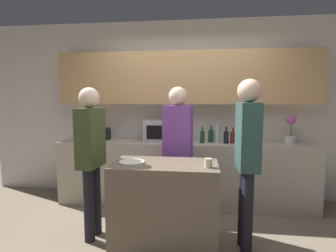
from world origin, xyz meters
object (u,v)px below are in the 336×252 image
at_px(bottle_3, 226,137).
at_px(person_right, 91,150).
at_px(bottle_0, 202,137).
at_px(person_left, 247,150).
at_px(potted_plant, 291,129).
at_px(cup_0, 208,163).
at_px(toaster, 101,134).
at_px(bottle_2, 217,134).
at_px(person_center, 178,143).
at_px(microwave, 163,131).
at_px(bottle_1, 211,136).
at_px(plate_on_island, 132,162).
at_px(bottle_5, 241,135).
at_px(bottle_4, 233,137).

height_order(bottle_3, person_right, person_right).
bearing_deg(bottle_0, person_left, -67.33).
relative_size(potted_plant, cup_0, 4.59).
bearing_deg(toaster, bottle_2, -0.08).
bearing_deg(toaster, person_center, -27.91).
relative_size(bottle_2, person_right, 0.18).
relative_size(microwave, potted_plant, 1.32).
bearing_deg(person_left, bottle_1, 12.52).
xyz_separation_m(potted_plant, bottle_0, (-1.21, -0.12, -0.11)).
bearing_deg(potted_plant, bottle_2, -179.86).
relative_size(bottle_1, plate_on_island, 0.91).
relative_size(bottle_5, plate_on_island, 1.00).
distance_m(bottle_4, person_center, 0.91).
relative_size(potted_plant, plate_on_island, 1.52).
bearing_deg(bottle_0, plate_on_island, -122.94).
relative_size(bottle_3, person_right, 0.14).
distance_m(plate_on_island, person_left, 1.16).
height_order(bottle_0, cup_0, bottle_0).
distance_m(cup_0, person_left, 0.42).
distance_m(bottle_3, bottle_4, 0.09).
distance_m(bottle_2, bottle_3, 0.15).
bearing_deg(bottle_0, bottle_3, 3.06).
bearing_deg(plate_on_island, microwave, 83.21).
xyz_separation_m(toaster, cup_0, (1.57, -1.31, -0.07)).
bearing_deg(bottle_2, plate_on_island, -127.25).
distance_m(person_center, person_right, 1.01).
distance_m(bottle_0, bottle_3, 0.33).
xyz_separation_m(bottle_2, bottle_5, (0.34, 0.01, -0.01)).
relative_size(bottle_1, person_left, 0.14).
height_order(bottle_0, bottle_2, bottle_2).
height_order(toaster, bottle_3, bottle_3).
distance_m(potted_plant, person_center, 1.65).
bearing_deg(person_right, cup_0, 86.54).
bearing_deg(bottle_3, potted_plant, 6.51).
height_order(toaster, bottle_4, bottle_4).
bearing_deg(plate_on_island, bottle_4, 44.91).
bearing_deg(bottle_3, bottle_5, 26.06).
relative_size(microwave, bottle_5, 1.99).
bearing_deg(bottle_3, bottle_4, 6.40).
xyz_separation_m(bottle_2, plate_on_island, (-0.93, -1.22, -0.13)).
relative_size(bottle_3, cup_0, 2.71).
xyz_separation_m(bottle_2, bottle_4, (0.21, -0.09, -0.03)).
height_order(bottle_2, plate_on_island, bottle_2).
relative_size(potted_plant, person_right, 0.24).
height_order(toaster, bottle_5, bottle_5).
distance_m(plate_on_island, cup_0, 0.77).
xyz_separation_m(toaster, person_left, (1.95, -1.16, 0.03)).
xyz_separation_m(bottle_1, bottle_3, (0.20, -0.07, -0.00)).
height_order(bottle_3, bottle_4, bottle_3).
bearing_deg(person_center, bottle_2, -119.95).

